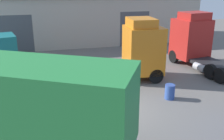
# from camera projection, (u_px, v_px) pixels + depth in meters

# --- Properties ---
(ground_plane) EXTENTS (60.00, 60.00, 0.00)m
(ground_plane) POSITION_uv_depth(u_px,v_px,m) (116.00, 110.00, 14.08)
(ground_plane) COLOR slate
(warehouse_building) EXTENTS (27.67, 8.77, 5.29)m
(warehouse_building) POSITION_uv_depth(u_px,v_px,m) (73.00, 18.00, 29.83)
(warehouse_building) COLOR #B7B2A3
(warehouse_building) RESTS_ON ground_plane
(tractor_unit_orange) EXTENTS (6.34, 2.86, 4.26)m
(tractor_unit_orange) POSITION_uv_depth(u_px,v_px,m) (137.00, 51.00, 18.01)
(tractor_unit_orange) COLOR orange
(tractor_unit_orange) RESTS_ON ground_plane
(container_trailer_green) EXTENTS (9.22, 6.73, 4.09)m
(container_trailer_green) POSITION_uv_depth(u_px,v_px,m) (3.00, 102.00, 9.00)
(container_trailer_green) COLOR #28843D
(container_trailer_green) RESTS_ON ground_plane
(tractor_unit_red) EXTENTS (3.39, 6.64, 4.27)m
(tractor_unit_red) POSITION_uv_depth(u_px,v_px,m) (194.00, 41.00, 21.17)
(tractor_unit_red) COLOR red
(tractor_unit_red) RESTS_ON ground_plane
(oil_drum) EXTENTS (0.58, 0.58, 0.88)m
(oil_drum) POSITION_uv_depth(u_px,v_px,m) (170.00, 92.00, 15.29)
(oil_drum) COLOR #33519E
(oil_drum) RESTS_ON ground_plane
(traffic_cone) EXTENTS (0.40, 0.40, 0.55)m
(traffic_cone) POSITION_uv_depth(u_px,v_px,m) (57.00, 95.00, 15.34)
(traffic_cone) COLOR black
(traffic_cone) RESTS_ON ground_plane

